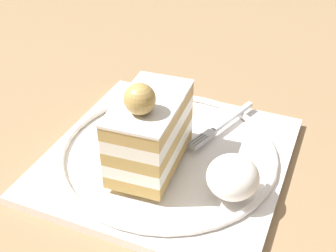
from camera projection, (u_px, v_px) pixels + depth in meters
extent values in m
plane|color=#8F704D|center=(149.00, 154.00, 0.51)|extent=(2.40, 2.40, 0.00)
cube|color=white|center=(168.00, 158.00, 0.49)|extent=(0.29, 0.29, 0.01)
torus|color=white|center=(168.00, 151.00, 0.49)|extent=(0.27, 0.27, 0.01)
cube|color=tan|center=(150.00, 156.00, 0.46)|extent=(0.08, 0.12, 0.01)
cube|color=white|center=(150.00, 145.00, 0.46)|extent=(0.08, 0.12, 0.01)
cube|color=tan|center=(150.00, 134.00, 0.45)|extent=(0.08, 0.12, 0.01)
cube|color=white|center=(149.00, 122.00, 0.44)|extent=(0.08, 0.12, 0.01)
cube|color=tan|center=(149.00, 110.00, 0.43)|extent=(0.08, 0.12, 0.01)
cube|color=white|center=(149.00, 102.00, 0.43)|extent=(0.08, 0.12, 0.00)
sphere|color=tan|center=(140.00, 99.00, 0.40)|extent=(0.03, 0.03, 0.03)
ellipsoid|color=white|center=(233.00, 177.00, 0.42)|extent=(0.05, 0.05, 0.04)
cube|color=silver|center=(233.00, 117.00, 0.53)|extent=(0.02, 0.08, 0.00)
cube|color=silver|center=(210.00, 133.00, 0.50)|extent=(0.01, 0.02, 0.00)
cube|color=silver|center=(195.00, 140.00, 0.49)|extent=(0.01, 0.02, 0.00)
cube|color=silver|center=(197.00, 141.00, 0.49)|extent=(0.01, 0.02, 0.00)
cube|color=silver|center=(200.00, 142.00, 0.49)|extent=(0.01, 0.02, 0.00)
cube|color=silver|center=(202.00, 143.00, 0.49)|extent=(0.01, 0.02, 0.00)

